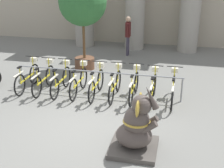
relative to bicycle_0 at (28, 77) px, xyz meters
The scene contains 14 objects.
ground_plane 3.25m from the bicycle_0, 35.50° to the right, with size 60.00×60.00×0.00m, color slate.
bike_rack 2.34m from the bicycle_0, ahead, with size 5.26×0.05×0.77m.
bicycle_0 is the anchor object (origin of this frame).
bicycle_1 0.58m from the bicycle_0, ahead, with size 0.48×1.72×0.99m.
bicycle_2 1.17m from the bicycle_0, ahead, with size 0.48×1.72×0.99m.
bicycle_3 1.75m from the bicycle_0, ahead, with size 0.48×1.72×0.99m.
bicycle_4 2.33m from the bicycle_0, ahead, with size 0.48×1.72×0.99m.
bicycle_5 2.91m from the bicycle_0, ahead, with size 0.48×1.72×0.99m.
bicycle_6 3.50m from the bicycle_0, ahead, with size 0.48×1.72×0.99m.
bicycle_7 4.08m from the bicycle_0, ahead, with size 0.48×1.72×0.99m.
bicycle_8 4.66m from the bicycle_0, ahead, with size 0.48×1.72×0.99m.
elephant_statue 4.82m from the bicycle_0, 34.58° to the right, with size 1.05×1.05×1.59m.
person_pedestrian 5.20m from the bicycle_0, 60.83° to the left, with size 0.23×0.47×1.71m.
potted_tree 3.34m from the bicycle_0, 63.12° to the left, with size 1.76×1.76×3.43m.
Camera 1 is at (2.13, -6.78, 4.01)m, focal length 50.00 mm.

